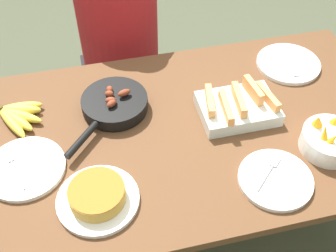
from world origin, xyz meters
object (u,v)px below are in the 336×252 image
Objects in this scene: frittata_plate_center at (97,196)px; person_figure at (122,63)px; melon_tray at (238,107)px; skillet at (114,104)px; banana_bunch at (17,115)px; empty_plate_far_right at (25,168)px; empty_plate_far_left at (275,179)px; fruit_bowl_mango at (329,140)px; empty_plate_near_front at (288,64)px.

frittata_plate_center is 0.21× the size of person_figure.
melon_tray is 1.09× the size of frittata_plate_center.
skillet is at bearing 74.40° from frittata_plate_center.
banana_bunch is 0.24m from empty_plate_far_right.
melon_tray is at bearing 92.84° from empty_plate_far_left.
person_figure is at bearing 123.35° from fruit_bowl_mango.
skillet is at bearing -172.89° from empty_plate_near_front.
melon_tray is 1.16× the size of empty_plate_far_left.
banana_bunch is at bearing 159.45° from fruit_bowl_mango.
person_figure is at bearing 48.47° from banana_bunch.
empty_plate_far_right is (-0.76, 0.23, -0.00)m from empty_plate_far_left.
fruit_bowl_mango is at bearing -8.01° from empty_plate_far_right.
melon_tray reaches higher than banana_bunch.
frittata_plate_center is 0.77m from fruit_bowl_mango.
banana_bunch reaches higher than empty_plate_near_front.
fruit_bowl_mango is (-0.06, -0.43, 0.03)m from empty_plate_near_front.
empty_plate_far_left is 0.24m from fruit_bowl_mango.
empty_plate_far_right is at bearing -164.22° from empty_plate_near_front.
fruit_bowl_mango is at bearing -20.55° from banana_bunch.
skillet reaches higher than empty_plate_near_front.
frittata_plate_center is at bearing -60.19° from banana_bunch.
fruit_bowl_mango is at bearing 103.88° from skillet.
fruit_bowl_mango reaches higher than melon_tray.
banana_bunch is 0.67× the size of melon_tray.
frittata_plate_center reaches higher than empty_plate_far_right.
person_figure is at bearing 145.24° from empty_plate_near_front.
melon_tray reaches higher than skillet.
banana_bunch is at bearing -177.05° from empty_plate_near_front.
empty_plate_far_left is at bearing -158.52° from fruit_bowl_mango.
banana_bunch is 0.34m from skillet.
empty_plate_far_left is at bearing -69.93° from person_figure.
empty_plate_near_front is at bearing 15.78° from empty_plate_far_right.
empty_plate_far_right is at bearing -84.35° from banana_bunch.
empty_plate_far_left is at bearing -30.66° from banana_bunch.
person_figure reaches higher than empty_plate_near_front.
frittata_plate_center is at bearing 25.48° from skillet.
melon_tray is 0.23× the size of person_figure.
melon_tray reaches higher than empty_plate_far_left.
empty_plate_far_left is 0.79m from empty_plate_far_right.
melon_tray is 1.07× the size of empty_plate_far_right.
frittata_plate_center is 0.27m from empty_plate_far_right.
fruit_bowl_mango is (0.22, 0.09, 0.03)m from empty_plate_far_left.
empty_plate_near_front is 1.00× the size of empty_plate_far_right.
empty_plate_far_left is (0.78, -0.46, -0.01)m from banana_bunch.
banana_bunch reaches higher than empty_plate_far_left.
frittata_plate_center is 1.34× the size of fruit_bowl_mango.
frittata_plate_center is 0.98× the size of empty_plate_far_right.
skillet reaches higher than frittata_plate_center.
frittata_plate_center reaches higher than empty_plate_near_front.
skillet reaches higher than empty_plate_far_left.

